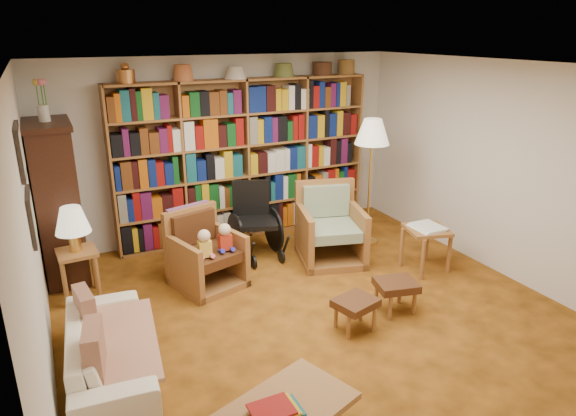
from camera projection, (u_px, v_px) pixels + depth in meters
floor at (311, 309)px, 5.44m from camera, size 5.00×5.00×0.00m
ceiling at (315, 66)px, 4.62m from camera, size 5.00×5.00×0.00m
wall_back at (227, 148)px, 7.16m from camera, size 5.00×0.00×5.00m
wall_front at (522, 320)px, 2.91m from camera, size 5.00×0.00×5.00m
wall_left at (31, 241)px, 4.00m from camera, size 0.00×5.00×5.00m
wall_right at (499, 169)px, 6.06m from camera, size 0.00×5.00×5.00m
bookshelf at (245, 155)px, 7.12m from camera, size 3.60×0.30×2.42m
curio_cabinet at (57, 200)px, 5.90m from camera, size 0.50×0.95×2.40m
framed_pictures at (26, 184)px, 4.14m from camera, size 0.03×0.52×0.97m
sofa at (109, 348)px, 4.37m from camera, size 1.69×0.76×0.48m
sofa_throw at (114, 341)px, 4.37m from camera, size 0.84×1.37×0.04m
cushion_left at (86, 311)px, 4.55m from camera, size 0.17×0.39×0.38m
cushion_right at (95, 353)px, 3.95m from camera, size 0.20×0.43×0.41m
side_table_lamp at (78, 263)px, 5.56m from camera, size 0.43×0.43×0.56m
table_lamp at (72, 221)px, 5.40m from camera, size 0.37×0.37×0.50m
armchair_leather at (205, 253)px, 5.93m from camera, size 0.90×0.91×0.89m
armchair_sage at (327, 231)px, 6.58m from camera, size 0.99×1.00×0.97m
wheelchair at (255, 222)px, 6.65m from camera, size 0.60×0.78×0.98m
floor_lamp at (372, 137)px, 6.69m from camera, size 0.46×0.46×1.72m
side_table_papers at (426, 235)px, 6.21m from camera, size 0.58×0.58×0.58m
footstool_a at (355, 305)px, 5.00m from camera, size 0.47×0.43×0.33m
footstool_b at (396, 287)px, 5.32m from camera, size 0.48×0.43×0.35m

